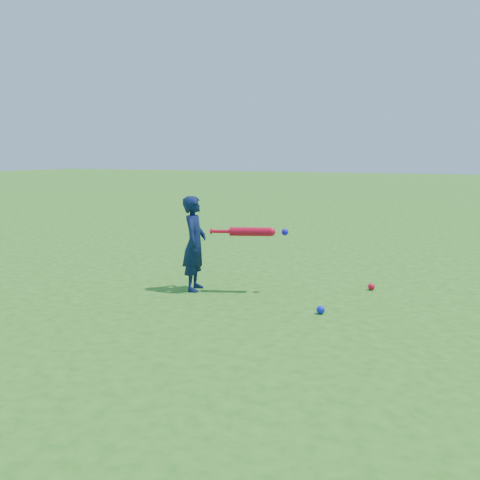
{
  "coord_description": "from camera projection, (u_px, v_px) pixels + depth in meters",
  "views": [
    {
      "loc": [
        3.6,
        -5.47,
        1.48
      ],
      "look_at": [
        1.03,
        -0.34,
        0.57
      ],
      "focal_mm": 40.0,
      "sensor_mm": 36.0,
      "label": 1
    }
  ],
  "objects": [
    {
      "name": "ground",
      "position": [
        179.0,
        275.0,
        6.65
      ],
      "size": [
        80.0,
        80.0,
        0.0
      ],
      "primitive_type": "plane",
      "color": "#28721B",
      "rests_on": "ground"
    },
    {
      "name": "child",
      "position": [
        195.0,
        244.0,
        5.85
      ],
      "size": [
        0.35,
        0.44,
        1.04
      ],
      "primitive_type": "imported",
      "rotation": [
        0.0,
        0.0,
        1.88
      ],
      "color": "#0D183F",
      "rests_on": "ground"
    },
    {
      "name": "ground_ball_red",
      "position": [
        371.0,
        287.0,
        5.92
      ],
      "size": [
        0.08,
        0.08,
        0.08
      ],
      "primitive_type": "sphere",
      "color": "red",
      "rests_on": "ground"
    },
    {
      "name": "ground_ball_blue",
      "position": [
        321.0,
        310.0,
        5.03
      ],
      "size": [
        0.08,
        0.08,
        0.08
      ],
      "primitive_type": "sphere",
      "color": "#0D1EEB",
      "rests_on": "ground"
    },
    {
      "name": "bat_swing",
      "position": [
        254.0,
        232.0,
        5.73
      ],
      "size": [
        0.79,
        0.37,
        0.1
      ],
      "rotation": [
        0.0,
        0.0,
        0.39
      ],
      "color": "red",
      "rests_on": "ground"
    }
  ]
}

